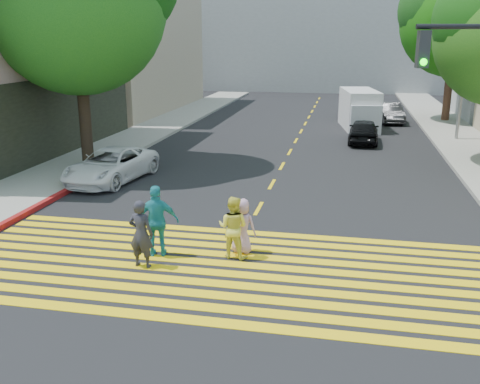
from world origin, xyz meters
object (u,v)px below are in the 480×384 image
(white_sedan, at_px, (111,165))
(silver_car, at_px, (359,104))
(pedestrian_woman, at_px, (233,227))
(dark_car_near, at_px, (364,131))
(tree_right_far, at_px, (457,16))
(dark_car_parked, at_px, (390,113))
(pedestrian_child, at_px, (242,226))
(white_van, at_px, (360,111))
(pedestrian_man, at_px, (141,234))
(pedestrian_extra, at_px, (157,221))

(white_sedan, xyz_separation_m, silver_car, (9.41, 21.57, 0.04))
(pedestrian_woman, height_order, dark_car_near, pedestrian_woman)
(pedestrian_woman, bearing_deg, tree_right_far, -101.31)
(tree_right_far, relative_size, silver_car, 2.14)
(dark_car_near, relative_size, dark_car_parked, 0.98)
(dark_car_near, bearing_deg, pedestrian_child, 80.13)
(white_van, bearing_deg, pedestrian_woman, -107.93)
(dark_car_parked, height_order, white_van, white_van)
(pedestrian_man, height_order, silver_car, pedestrian_man)
(tree_right_far, distance_m, pedestrian_child, 26.31)
(pedestrian_man, height_order, white_van, white_van)
(pedestrian_man, height_order, pedestrian_child, pedestrian_man)
(pedestrian_man, relative_size, pedestrian_woman, 1.06)
(tree_right_far, height_order, white_van, tree_right_far)
(white_sedan, bearing_deg, tree_right_far, 58.28)
(pedestrian_child, height_order, pedestrian_extra, pedestrian_extra)
(tree_right_far, relative_size, pedestrian_man, 5.87)
(dark_car_parked, bearing_deg, tree_right_far, 7.51)
(dark_car_parked, bearing_deg, pedestrian_woman, -108.62)
(dark_car_parked, bearing_deg, pedestrian_child, -108.42)
(tree_right_far, height_order, silver_car, tree_right_far)
(pedestrian_child, relative_size, dark_car_parked, 0.37)
(pedestrian_woman, xyz_separation_m, pedestrian_child, (0.16, 0.34, -0.07))
(pedestrian_child, height_order, white_van, white_van)
(white_sedan, bearing_deg, silver_car, 74.15)
(silver_car, bearing_deg, dark_car_parked, 117.32)
(pedestrian_extra, relative_size, silver_car, 0.40)
(white_van, bearing_deg, white_sedan, -131.92)
(white_sedan, xyz_separation_m, white_van, (9.37, 14.42, 0.46))
(tree_right_far, xyz_separation_m, pedestrian_child, (-8.72, -24.12, -5.86))
(pedestrian_woman, height_order, pedestrian_extra, pedestrian_extra)
(pedestrian_extra, height_order, silver_car, pedestrian_extra)
(white_van, bearing_deg, dark_car_near, -96.89)
(tree_right_far, relative_size, pedestrian_child, 6.86)
(white_van, bearing_deg, pedestrian_extra, -112.68)
(pedestrian_man, relative_size, pedestrian_child, 1.17)
(pedestrian_child, bearing_deg, white_van, -90.12)
(silver_car, height_order, dark_car_parked, silver_car)
(pedestrian_woman, bearing_deg, silver_car, -88.18)
(pedestrian_man, distance_m, white_van, 22.32)
(white_sedan, relative_size, dark_car_parked, 1.17)
(tree_right_far, height_order, pedestrian_child, tree_right_far)
(silver_car, distance_m, dark_car_parked, 4.68)
(white_sedan, xyz_separation_m, dark_car_parked, (11.35, 17.32, 0.01))
(silver_car, bearing_deg, white_van, 92.41)
(tree_right_far, distance_m, pedestrian_woman, 26.65)
(pedestrian_man, distance_m, pedestrian_child, 2.54)
(pedestrian_child, relative_size, dark_car_near, 0.38)
(pedestrian_man, xyz_separation_m, silver_car, (5.33, 28.84, -0.17))
(pedestrian_child, height_order, white_sedan, pedestrian_child)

